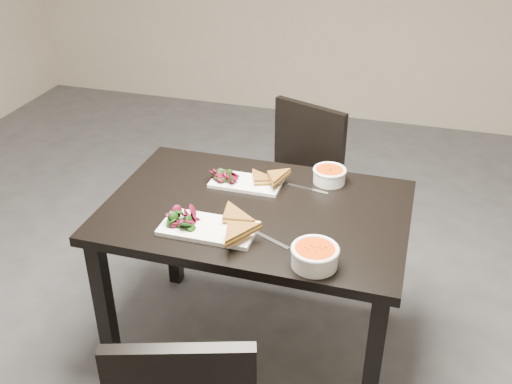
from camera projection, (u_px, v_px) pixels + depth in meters
ground at (209, 291)px, 3.05m from camera, size 5.00×5.00×0.00m
table at (256, 228)px, 2.39m from camera, size 1.20×0.80×0.75m
chair_far at (296, 176)px, 3.12m from camera, size 0.54×0.54×0.85m
plate_near at (208, 228)px, 2.19m from camera, size 0.36×0.18×0.02m
sandwich_near at (226, 221)px, 2.17m from camera, size 0.20×0.16×0.06m
salad_near at (183, 217)px, 2.20m from camera, size 0.11×0.10×0.05m
soup_bowl_near at (315, 255)px, 2.00m from camera, size 0.17×0.17×0.07m
cutlery_near at (270, 239)px, 2.15m from camera, size 0.17×0.09×0.00m
plate_far at (246, 183)px, 2.50m from camera, size 0.30×0.15×0.01m
sandwich_far at (260, 180)px, 2.45m from camera, size 0.18×0.16×0.05m
salad_far at (224, 174)px, 2.51m from camera, size 0.09×0.08×0.04m
soup_bowl_far at (329, 174)px, 2.50m from camera, size 0.14×0.14×0.06m
cutlery_far at (307, 189)px, 2.47m from camera, size 0.18×0.05×0.00m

